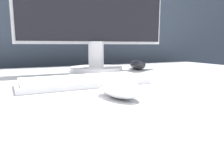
{
  "coord_description": "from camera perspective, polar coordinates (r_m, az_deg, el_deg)",
  "views": [
    {
      "loc": [
        -0.14,
        -0.62,
        0.82
      ],
      "look_at": [
        0.07,
        -0.16,
        0.73
      ],
      "focal_mm": 35.0,
      "sensor_mm": 36.0,
      "label": 1
    }
  ],
  "objects": [
    {
      "name": "partition_panel",
      "position": [
        1.36,
        -18.72,
        5.61
      ],
      "size": [
        5.0,
        0.03,
        1.46
      ],
      "color": "#333D4C",
      "rests_on": "ground_plane"
    },
    {
      "name": "computer_mouse_near",
      "position": [
        0.48,
        1.89,
        -0.99
      ],
      "size": [
        0.09,
        0.14,
        0.05
      ],
      "rotation": [
        0.0,
        0.0,
        0.18
      ],
      "color": "white",
      "rests_on": "desk"
    },
    {
      "name": "keyboard",
      "position": [
        0.65,
        -7.33,
        0.78
      ],
      "size": [
        0.38,
        0.15,
        0.02
      ],
      "rotation": [
        0.0,
        0.0,
        0.02
      ],
      "color": "silver",
      "rests_on": "desk"
    },
    {
      "name": "monitor",
      "position": [
        1.0,
        -4.39,
        20.45
      ],
      "size": [
        0.67,
        0.23,
        0.55
      ],
      "color": "silver",
      "rests_on": "desk"
    },
    {
      "name": "computer_mouse_far",
      "position": [
        1.07,
        6.7,
        5.03
      ],
      "size": [
        0.1,
        0.14,
        0.04
      ],
      "rotation": [
        0.0,
        0.0,
        -0.23
      ],
      "color": "#232328",
      "rests_on": "desk"
    }
  ]
}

